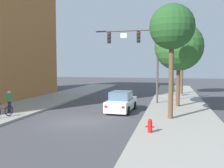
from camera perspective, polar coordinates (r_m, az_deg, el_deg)
ground_plane at (r=16.11m, az=-8.12°, el=-8.75°), size 120.00×120.00×0.00m
sidewalk_right at (r=15.01m, az=15.96°, el=-9.54°), size 5.00×60.00×0.15m
traffic_signal_mast at (r=23.36m, az=6.44°, el=8.40°), size 6.06×0.38×7.50m
car_lead_white at (r=19.53m, az=2.18°, el=-4.27°), size 1.96×4.30×1.60m
pedestrian_sidewalk_left_walker at (r=19.55m, az=-22.86°, el=-3.58°), size 0.36×0.22×1.64m
bicycle_leaning at (r=18.10m, az=-24.18°, el=-5.90°), size 0.41×1.75×0.98m
fire_hydrant at (r=13.02m, az=8.84°, el=-9.59°), size 0.48×0.24×0.72m
street_tree_nearest at (r=16.56m, az=13.82°, el=12.64°), size 2.92×2.92×7.44m
street_tree_second at (r=21.65m, az=15.33°, el=8.40°), size 4.11×4.11×7.16m
street_tree_third at (r=31.87m, az=16.14°, el=9.22°), size 4.07×4.07×8.39m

